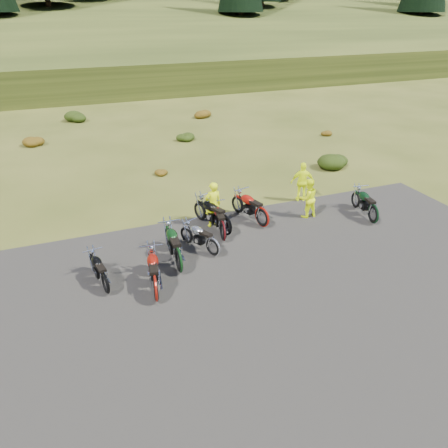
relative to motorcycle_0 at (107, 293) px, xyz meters
name	(u,v)px	position (x,y,z in m)	size (l,w,h in m)	color
ground	(241,268)	(4.24, -0.18, 0.00)	(300.00, 300.00, 0.00)	#3E4717
gravel_pad	(269,303)	(4.24, -2.18, 0.00)	(20.00, 12.00, 0.04)	black
hill_slope	(85,69)	(4.24, 49.82, 0.00)	(300.00, 46.00, 3.00)	#293612
hill_plateau	(60,36)	(4.24, 109.82, 0.00)	(300.00, 90.00, 9.17)	#293612
shrub_2	(33,140)	(-1.96, 16.42, 0.38)	(1.30, 1.30, 0.77)	brown
shrub_3	(76,115)	(0.94, 21.72, 0.46)	(1.56, 1.56, 0.92)	black
shrub_4	(160,171)	(3.84, 9.02, 0.23)	(0.77, 0.77, 0.45)	brown
shrub_5	(185,136)	(6.74, 14.32, 0.31)	(1.03, 1.03, 0.61)	black
shrub_6	(202,112)	(9.64, 19.62, 0.38)	(1.30, 1.30, 0.77)	brown
shrub_7	(334,158)	(12.54, 6.92, 0.46)	(1.56, 1.56, 0.92)	black
shrub_8	(324,132)	(15.44, 12.22, 0.23)	(0.77, 0.77, 0.45)	brown
motorcycle_0	(107,293)	(0.00, 0.00, 0.00)	(1.86, 0.62, 0.98)	black
motorcycle_1	(157,300)	(1.29, -0.87, 0.00)	(2.19, 0.73, 1.14)	maroon
motorcycle_2	(180,272)	(2.32, 0.32, 0.00)	(2.32, 0.77, 1.21)	black
motorcycle_3	(213,256)	(3.65, 0.83, 0.00)	(1.92, 0.64, 1.00)	silver
motorcycle_4	(223,241)	(4.36, 1.72, 0.00)	(2.08, 0.69, 1.09)	#460B0E
motorcycle_5	(225,235)	(4.56, 2.07, 0.00)	(2.31, 0.77, 1.21)	black
motorcycle_6	(262,227)	(6.13, 2.17, 0.00)	(2.23, 0.74, 1.17)	#9F140B
motorcycle_7	(372,223)	(10.26, 0.89, 0.00)	(2.10, 0.70, 1.10)	black
person_middle	(213,205)	(4.42, 2.90, 0.89)	(0.65, 0.43, 1.78)	#ECFF0D
person_right_a	(308,199)	(8.16, 2.30, 0.79)	(0.77, 0.60, 1.59)	#ECFF0D
person_right_b	(302,183)	(8.77, 3.75, 0.85)	(1.00, 0.42, 1.70)	#ECFF0D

